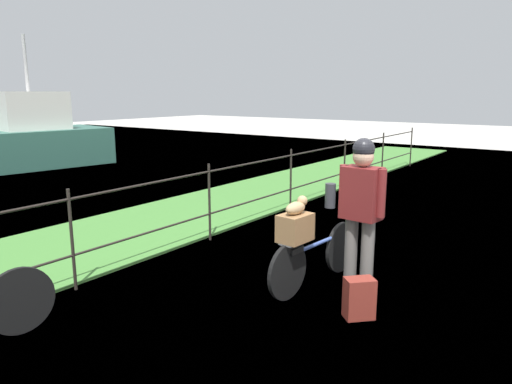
{
  "coord_description": "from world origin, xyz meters",
  "views": [
    {
      "loc": [
        -5.09,
        -2.13,
        2.14
      ],
      "look_at": [
        -0.28,
        1.35,
        0.9
      ],
      "focal_mm": 33.47,
      "sensor_mm": 36.0,
      "label": 1
    }
  ],
  "objects_px": {
    "bicycle_main": "(315,257)",
    "mooring_bollard": "(330,196)",
    "wooden_crate": "(295,228)",
    "cyclist_person": "(361,202)",
    "terrier_dog": "(297,207)",
    "moored_boat_near": "(33,139)",
    "backpack_on_paving": "(359,298)"
  },
  "relations": [
    {
      "from": "mooring_bollard",
      "to": "moored_boat_near",
      "type": "xyz_separation_m",
      "value": [
        -0.39,
        9.62,
        0.57
      ]
    },
    {
      "from": "terrier_dog",
      "to": "mooring_bollard",
      "type": "distance_m",
      "value": 4.18
    },
    {
      "from": "terrier_dog",
      "to": "moored_boat_near",
      "type": "height_order",
      "value": "moored_boat_near"
    },
    {
      "from": "bicycle_main",
      "to": "mooring_bollard",
      "type": "height_order",
      "value": "bicycle_main"
    },
    {
      "from": "cyclist_person",
      "to": "mooring_bollard",
      "type": "xyz_separation_m",
      "value": [
        3.31,
        2.04,
        -0.77
      ]
    },
    {
      "from": "wooden_crate",
      "to": "terrier_dog",
      "type": "distance_m",
      "value": 0.22
    },
    {
      "from": "backpack_on_paving",
      "to": "wooden_crate",
      "type": "bearing_deg",
      "value": -51.94
    },
    {
      "from": "bicycle_main",
      "to": "wooden_crate",
      "type": "bearing_deg",
      "value": 174.85
    },
    {
      "from": "terrier_dog",
      "to": "moored_boat_near",
      "type": "relative_size",
      "value": 0.07
    },
    {
      "from": "moored_boat_near",
      "to": "terrier_dog",
      "type": "bearing_deg",
      "value": -107.05
    },
    {
      "from": "mooring_bollard",
      "to": "backpack_on_paving",
      "type": "bearing_deg",
      "value": -149.34
    },
    {
      "from": "mooring_bollard",
      "to": "moored_boat_near",
      "type": "relative_size",
      "value": 0.11
    },
    {
      "from": "wooden_crate",
      "to": "backpack_on_paving",
      "type": "distance_m",
      "value": 0.96
    },
    {
      "from": "backpack_on_paving",
      "to": "cyclist_person",
      "type": "bearing_deg",
      "value": -111.36
    },
    {
      "from": "cyclist_person",
      "to": "backpack_on_paving",
      "type": "bearing_deg",
      "value": -154.95
    },
    {
      "from": "bicycle_main",
      "to": "wooden_crate",
      "type": "xyz_separation_m",
      "value": [
        -0.39,
        0.04,
        0.43
      ]
    },
    {
      "from": "cyclist_person",
      "to": "mooring_bollard",
      "type": "distance_m",
      "value": 3.97
    },
    {
      "from": "bicycle_main",
      "to": "moored_boat_near",
      "type": "height_order",
      "value": "moored_boat_near"
    },
    {
      "from": "bicycle_main",
      "to": "mooring_bollard",
      "type": "distance_m",
      "value": 3.79
    },
    {
      "from": "bicycle_main",
      "to": "cyclist_person",
      "type": "relative_size",
      "value": 1.0
    },
    {
      "from": "cyclist_person",
      "to": "backpack_on_paving",
      "type": "distance_m",
      "value": 1.04
    },
    {
      "from": "terrier_dog",
      "to": "moored_boat_near",
      "type": "xyz_separation_m",
      "value": [
        3.42,
        11.16,
        -0.18
      ]
    },
    {
      "from": "terrier_dog",
      "to": "mooring_bollard",
      "type": "height_order",
      "value": "terrier_dog"
    },
    {
      "from": "cyclist_person",
      "to": "mooring_bollard",
      "type": "relative_size",
      "value": 3.62
    },
    {
      "from": "backpack_on_paving",
      "to": "terrier_dog",
      "type": "bearing_deg",
      "value": -53.76
    },
    {
      "from": "backpack_on_paving",
      "to": "moored_boat_near",
      "type": "distance_m",
      "value": 12.46
    },
    {
      "from": "terrier_dog",
      "to": "backpack_on_paving",
      "type": "distance_m",
      "value": 1.1
    },
    {
      "from": "terrier_dog",
      "to": "backpack_on_paving",
      "type": "bearing_deg",
      "value": -97.35
    },
    {
      "from": "wooden_crate",
      "to": "moored_boat_near",
      "type": "bearing_deg",
      "value": 72.84
    },
    {
      "from": "mooring_bollard",
      "to": "cyclist_person",
      "type": "bearing_deg",
      "value": -148.39
    },
    {
      "from": "wooden_crate",
      "to": "cyclist_person",
      "type": "xyz_separation_m",
      "value": [
        0.52,
        -0.5,
        0.25
      ]
    },
    {
      "from": "bicycle_main",
      "to": "terrier_dog",
      "type": "xyz_separation_m",
      "value": [
        -0.37,
        0.03,
        0.65
      ]
    }
  ]
}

